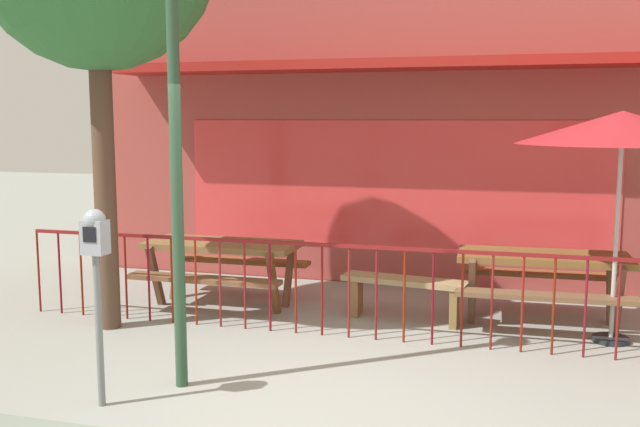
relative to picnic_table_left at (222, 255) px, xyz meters
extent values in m
plane|color=gray|center=(1.74, -2.68, -0.61)|extent=(40.00, 40.00, 0.00)
cube|color=#582217|center=(1.74, 1.87, -0.61)|extent=(8.77, 0.54, 0.01)
cube|color=#9D3F3A|center=(1.74, 1.87, 2.21)|extent=(8.77, 0.50, 5.65)
cube|color=#D83838|center=(1.74, 1.61, 0.74)|extent=(5.70, 0.02, 1.70)
cube|color=#A01C17|center=(1.74, 1.23, 2.28)|extent=(7.45, 0.79, 0.12)
cube|color=maroon|center=(1.74, -0.82, 0.34)|extent=(7.36, 0.04, 0.04)
cylinder|color=maroon|center=(-1.94, -0.82, -0.14)|extent=(0.02, 0.02, 0.95)
cylinder|color=maroon|center=(-1.66, -0.82, -0.14)|extent=(0.02, 0.02, 0.95)
cylinder|color=maroon|center=(-1.37, -0.82, -0.14)|extent=(0.02, 0.02, 0.95)
cylinder|color=maroon|center=(-1.09, -0.82, -0.14)|extent=(0.02, 0.02, 0.95)
cylinder|color=maroon|center=(-0.81, -0.82, -0.14)|extent=(0.02, 0.02, 0.95)
cylinder|color=maroon|center=(-0.52, -0.82, -0.14)|extent=(0.02, 0.02, 0.95)
cylinder|color=maroon|center=(-0.24, -0.82, -0.14)|extent=(0.02, 0.02, 0.95)
cylinder|color=maroon|center=(0.04, -0.82, -0.14)|extent=(0.02, 0.02, 0.95)
cylinder|color=maroon|center=(0.33, -0.82, -0.14)|extent=(0.02, 0.02, 0.95)
cylinder|color=maroon|center=(0.61, -0.82, -0.14)|extent=(0.02, 0.02, 0.95)
cylinder|color=maroon|center=(0.89, -0.82, -0.14)|extent=(0.02, 0.02, 0.95)
cylinder|color=maroon|center=(1.18, -0.82, -0.14)|extent=(0.02, 0.02, 0.95)
cylinder|color=maroon|center=(1.46, -0.82, -0.14)|extent=(0.02, 0.02, 0.95)
cylinder|color=maroon|center=(1.74, -0.82, -0.14)|extent=(0.02, 0.02, 0.95)
cylinder|color=maroon|center=(2.03, -0.82, -0.14)|extent=(0.02, 0.02, 0.95)
cylinder|color=maroon|center=(2.31, -0.82, -0.14)|extent=(0.02, 0.02, 0.95)
cylinder|color=maroon|center=(2.59, -0.82, -0.14)|extent=(0.02, 0.02, 0.95)
cylinder|color=maroon|center=(2.88, -0.82, -0.14)|extent=(0.02, 0.02, 0.95)
cylinder|color=maroon|center=(3.16, -0.82, -0.14)|extent=(0.02, 0.02, 0.95)
cylinder|color=maroon|center=(3.44, -0.82, -0.14)|extent=(0.02, 0.02, 0.95)
cylinder|color=maroon|center=(3.73, -0.82, -0.14)|extent=(0.02, 0.02, 0.95)
cylinder|color=maroon|center=(4.01, -0.82, -0.14)|extent=(0.02, 0.02, 0.95)
cylinder|color=maroon|center=(4.29, -0.82, -0.14)|extent=(0.02, 0.02, 0.95)
cube|color=brown|center=(0.00, 0.00, 0.13)|extent=(1.80, 0.76, 0.07)
cube|color=brown|center=(0.00, -0.55, -0.17)|extent=(1.80, 0.26, 0.05)
cube|color=brown|center=(0.00, 0.55, -0.17)|extent=(1.80, 0.26, 0.05)
cube|color=brown|center=(-0.74, -0.28, -0.24)|extent=(0.07, 0.35, 0.78)
cube|color=brown|center=(-0.74, 0.28, -0.24)|extent=(0.07, 0.35, 0.78)
cube|color=brown|center=(0.74, -0.28, -0.24)|extent=(0.07, 0.35, 0.78)
cube|color=brown|center=(0.74, 0.28, -0.24)|extent=(0.07, 0.35, 0.78)
cube|color=brown|center=(3.65, 0.23, 0.13)|extent=(1.82, 0.82, 0.07)
cube|color=brown|center=(3.67, -0.32, -0.17)|extent=(1.81, 0.32, 0.05)
cube|color=brown|center=(3.63, 0.78, -0.17)|extent=(1.81, 0.32, 0.05)
cube|color=brown|center=(2.92, -0.07, -0.24)|extent=(0.08, 0.35, 0.78)
cube|color=brown|center=(2.90, 0.49, -0.24)|extent=(0.08, 0.35, 0.78)
cube|color=brown|center=(4.40, -0.02, -0.24)|extent=(0.08, 0.35, 0.78)
cube|color=brown|center=(4.38, 0.54, -0.24)|extent=(0.08, 0.35, 0.78)
cylinder|color=black|center=(4.31, -0.25, -0.59)|extent=(0.36, 0.36, 0.05)
cylinder|color=#B2B0AC|center=(4.31, -0.25, 0.51)|extent=(0.04, 0.04, 2.25)
cone|color=#AE242B|center=(4.31, -0.25, 1.53)|extent=(2.03, 2.03, 0.32)
cube|color=#977F55|center=(2.19, -0.05, -0.16)|extent=(1.43, 0.52, 0.06)
cube|color=brown|center=(1.63, 0.03, -0.39)|extent=(0.08, 0.29, 0.45)
cube|color=olive|center=(2.74, -0.13, -0.39)|extent=(0.08, 0.29, 0.45)
cylinder|color=slate|center=(0.29, -3.04, -0.01)|extent=(0.06, 0.06, 1.20)
cube|color=#9397A2|center=(0.29, -3.04, 0.72)|extent=(0.18, 0.14, 0.26)
sphere|color=#8D969D|center=(0.29, -3.04, 0.86)|extent=(0.17, 0.17, 0.17)
cube|color=black|center=(0.29, -3.12, 0.76)|extent=(0.11, 0.01, 0.12)
cylinder|color=#4E3728|center=(-0.81, -1.16, 1.02)|extent=(0.23, 0.23, 3.26)
cylinder|color=#2A4830|center=(0.70, -2.49, 1.30)|extent=(0.10, 0.10, 3.81)
camera|label=1|loc=(3.38, -7.73, 1.62)|focal=40.16mm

